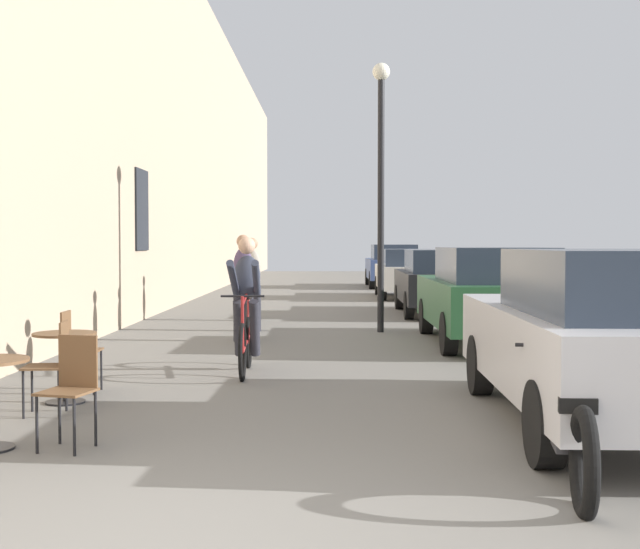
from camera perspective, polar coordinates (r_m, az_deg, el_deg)
The scene contains 16 objects.
building_facade_left at distance 18.93m, azimuth -12.45°, elevation 11.51°, with size 0.54×68.00×9.45m.
cafe_chair_near_toward_street at distance 6.96m, azimuth -16.67°, elevation -7.15°, with size 0.46×0.46×0.89m.
cafe_table_mid at distance 8.90m, azimuth -17.09°, elevation -5.11°, with size 0.64×0.64×0.72m.
cafe_chair_mid_toward_street at distance 9.49m, azimuth -16.41°, elevation -4.67°, with size 0.39×0.39×0.89m.
cafe_chair_mid_toward_wall at distance 8.32m, azimuth -17.83°, elevation -5.64°, with size 0.42×0.42×0.89m.
cyclist_on_bicycle at distance 10.56m, azimuth -5.07°, elevation -2.31°, with size 0.52×1.76×1.74m.
pedestrian_near at distance 13.82m, azimuth -5.28°, elevation -0.47°, with size 0.37×0.29×1.77m.
pedestrian_mid at distance 15.43m, azimuth -4.69°, elevation -0.28°, with size 0.37×0.29×1.73m.
pedestrian_far at distance 17.54m, azimuth -5.05°, elevation 0.05°, with size 0.37×0.28×1.75m.
street_lamp at distance 15.30m, azimuth 4.20°, elevation 7.69°, with size 0.32×0.32×4.90m.
parked_car_nearest at distance 7.76m, azimuth 18.95°, elevation -3.98°, with size 1.95×4.47×1.58m.
parked_car_second at distance 13.64m, azimuth 11.50°, elevation -1.33°, with size 1.87×4.40×1.57m.
parked_car_third at distance 19.17m, azimuth 8.14°, elevation -0.44°, with size 1.79×4.18×1.48m.
parked_car_fourth at distance 24.94m, azimuth 5.95°, elevation 0.14°, with size 1.76×4.11×1.46m.
parked_car_fifth at distance 30.94m, azimuth 5.00°, elevation 0.65°, with size 1.89×4.45×1.58m.
parked_motorcycle at distance 6.07m, azimuth 16.62°, elevation -9.61°, with size 0.62×2.14×0.92m.
Camera 1 is at (0.78, -4.19, 1.63)m, focal length 46.69 mm.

